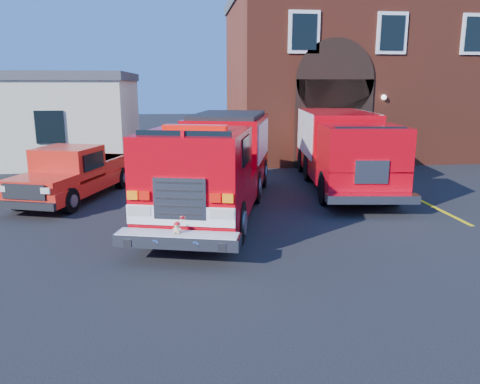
{
  "coord_description": "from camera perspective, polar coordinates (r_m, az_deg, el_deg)",
  "views": [
    {
      "loc": [
        -1.26,
        -11.92,
        3.8
      ],
      "look_at": [
        0.0,
        -1.2,
        1.3
      ],
      "focal_mm": 35.0,
      "sensor_mm": 36.0,
      "label": 1
    }
  ],
  "objects": [
    {
      "name": "fire_station",
      "position": [
        27.86,
        15.33,
        13.53
      ],
      "size": [
        15.2,
        10.2,
        8.45
      ],
      "color": "maroon",
      "rests_on": "ground"
    },
    {
      "name": "ground",
      "position": [
        12.57,
        -0.64,
        -4.55
      ],
      "size": [
        100.0,
        100.0,
        0.0
      ],
      "primitive_type": "plane",
      "color": "black",
      "rests_on": "ground"
    },
    {
      "name": "parking_stripe_mid",
      "position": [
        18.11,
        18.84,
        0.24
      ],
      "size": [
        0.12,
        3.0,
        0.01
      ],
      "primitive_type": "cube",
      "color": "yellow",
      "rests_on": "ground"
    },
    {
      "name": "parking_stripe_near",
      "position": [
        15.54,
        23.53,
        -2.21
      ],
      "size": [
        0.12,
        3.0,
        0.01
      ],
      "primitive_type": "cube",
      "color": "yellow",
      "rests_on": "ground"
    },
    {
      "name": "fire_engine",
      "position": [
        14.26,
        -2.82,
        3.64
      ],
      "size": [
        4.79,
        9.58,
        2.84
      ],
      "color": "black",
      "rests_on": "ground"
    },
    {
      "name": "secondary_truck",
      "position": [
        18.06,
        12.39,
        5.38
      ],
      "size": [
        3.55,
        8.65,
        2.73
      ],
      "color": "black",
      "rests_on": "ground"
    },
    {
      "name": "pickup_truck",
      "position": [
        16.71,
        -19.63,
        2.1
      ],
      "size": [
        3.54,
        5.79,
        1.79
      ],
      "color": "black",
      "rests_on": "ground"
    },
    {
      "name": "parking_stripe_far",
      "position": [
        20.8,
        15.34,
        2.06
      ],
      "size": [
        0.12,
        3.0,
        0.01
      ],
      "primitive_type": "cube",
      "color": "yellow",
      "rests_on": "ground"
    },
    {
      "name": "side_building",
      "position": [
        26.14,
        -24.18,
        8.42
      ],
      "size": [
        10.2,
        8.2,
        4.35
      ],
      "color": "beige",
      "rests_on": "ground"
    }
  ]
}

